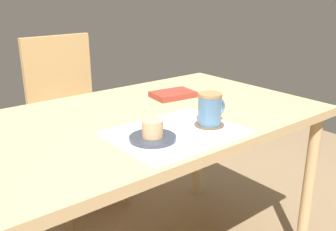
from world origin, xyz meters
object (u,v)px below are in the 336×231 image
dining_table (145,132)px  pastry_plate (153,138)px  coffee_mug (210,109)px  small_book (173,94)px  pastry (153,128)px  wooden_chair (71,116)px

dining_table → pastry_plate: size_ratio=9.14×
dining_table → coffee_mug: coffee_mug is taller
pastry_plate → small_book: bearing=43.3°
pastry_plate → pastry: 0.03m
pastry_plate → small_book: size_ratio=0.82×
pastry → small_book: 0.50m
wooden_chair → coffee_mug: size_ratio=8.17×
wooden_chair → pastry: 1.04m
wooden_chair → pastry_plate: wooden_chair is taller
coffee_mug → pastry: bearing=175.9°
dining_table → coffee_mug: 0.30m
pastry_plate → pastry: pastry is taller
wooden_chair → small_book: wooden_chair is taller
coffee_mug → dining_table: bearing=112.4°
pastry → coffee_mug: size_ratio=0.59×
pastry_plate → small_book: 0.50m
coffee_mug → small_book: (0.13, 0.36, -0.05)m
dining_table → pastry_plate: (-0.13, -0.23, 0.08)m
coffee_mug → small_book: 0.39m
wooden_chair → pastry: wooden_chair is taller
dining_table → small_book: bearing=26.7°
pastry → small_book: size_ratio=0.37×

